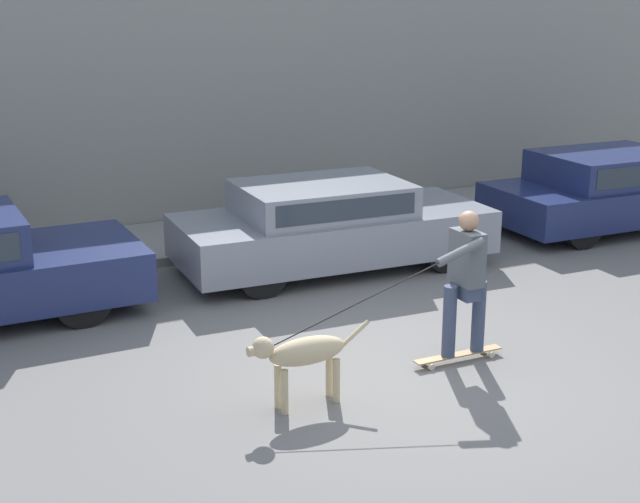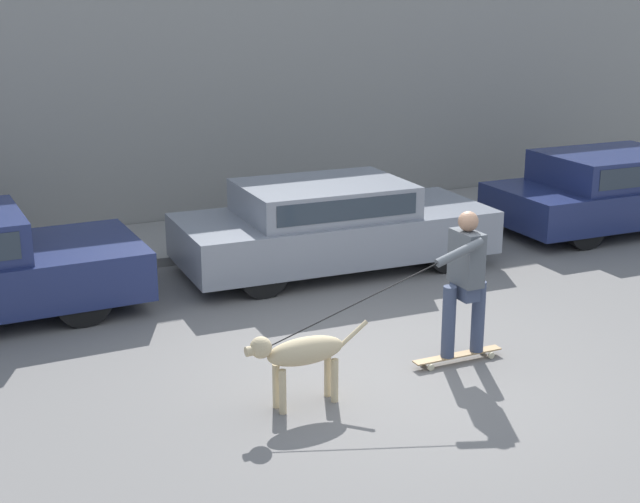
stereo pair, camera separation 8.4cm
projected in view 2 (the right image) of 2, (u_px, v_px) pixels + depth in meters
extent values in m
plane|color=slate|center=(403.00, 369.00, 9.20)|extent=(36.00, 36.00, 0.00)
cube|color=gray|center=(196.00, 102.00, 14.47)|extent=(32.00, 0.30, 4.03)
cube|color=gray|center=(224.00, 235.00, 13.98)|extent=(30.00, 2.05, 0.13)
cylinder|color=black|center=(57.00, 261.00, 11.69)|extent=(0.68, 0.21, 0.68)
cylinder|color=black|center=(83.00, 298.00, 10.32)|extent=(0.68, 0.21, 0.68)
cylinder|color=black|center=(394.00, 222.00, 13.67)|extent=(0.68, 0.22, 0.67)
cylinder|color=black|center=(447.00, 248.00, 12.30)|extent=(0.68, 0.22, 0.67)
cylinder|color=black|center=(226.00, 241.00, 12.65)|extent=(0.68, 0.22, 0.67)
cylinder|color=black|center=(263.00, 272.00, 11.27)|extent=(0.68, 0.22, 0.67)
cube|color=gray|center=(335.00, 233.00, 12.43)|extent=(4.42, 1.95, 0.60)
cube|color=gray|center=(323.00, 198.00, 12.21)|extent=(2.31, 1.70, 0.44)
cube|color=#28333D|center=(349.00, 210.00, 11.49)|extent=(1.98, 0.08, 0.28)
cylinder|color=black|center=(522.00, 205.00, 14.77)|extent=(0.66, 0.21, 0.66)
cylinder|color=black|center=(585.00, 228.00, 13.37)|extent=(0.66, 0.21, 0.66)
cube|color=navy|center=(617.00, 199.00, 14.53)|extent=(4.23, 1.92, 0.57)
cube|color=navy|center=(612.00, 168.00, 14.32)|extent=(2.24, 1.70, 0.49)
cylinder|color=tan|center=(283.00, 392.00, 8.18)|extent=(0.07, 0.07, 0.44)
cylinder|color=tan|center=(276.00, 386.00, 8.31)|extent=(0.07, 0.07, 0.44)
cylinder|color=tan|center=(335.00, 381.00, 8.42)|extent=(0.07, 0.07, 0.44)
cylinder|color=tan|center=(328.00, 375.00, 8.54)|extent=(0.07, 0.07, 0.44)
ellipsoid|color=tan|center=(305.00, 351.00, 8.27)|extent=(0.78, 0.29, 0.26)
sphere|color=tan|center=(261.00, 347.00, 8.04)|extent=(0.20, 0.20, 0.20)
cylinder|color=tan|center=(252.00, 351.00, 8.01)|extent=(0.11, 0.09, 0.09)
cylinder|color=tan|center=(353.00, 334.00, 8.47)|extent=(0.31, 0.05, 0.23)
cylinder|color=beige|center=(431.00, 367.00, 9.16)|extent=(0.07, 0.03, 0.07)
cylinder|color=beige|center=(423.00, 362.00, 9.29)|extent=(0.07, 0.03, 0.07)
cylinder|color=beige|center=(491.00, 355.00, 9.46)|extent=(0.07, 0.03, 0.07)
cylinder|color=beige|center=(483.00, 350.00, 9.59)|extent=(0.07, 0.03, 0.07)
cube|color=#A88456|center=(458.00, 355.00, 9.36)|extent=(1.04, 0.13, 0.02)
cylinder|color=#38425B|center=(449.00, 322.00, 9.20)|extent=(0.14, 0.14, 0.77)
cylinder|color=#38425B|center=(478.00, 317.00, 9.35)|extent=(0.14, 0.14, 0.77)
cube|color=#38425B|center=(465.00, 291.00, 9.19)|extent=(0.17, 0.31, 0.15)
cube|color=#4C5156|center=(467.00, 258.00, 9.08)|extent=(0.20, 0.40, 0.56)
sphere|color=#997056|center=(468.00, 221.00, 8.98)|extent=(0.21, 0.21, 0.21)
cylinder|color=#4C5156|center=(453.00, 255.00, 9.31)|extent=(0.09, 0.09, 0.54)
cylinder|color=#4C5156|center=(460.00, 252.00, 8.72)|extent=(0.54, 0.09, 0.25)
cylinder|color=black|center=(352.00, 306.00, 8.35)|extent=(1.85, 0.01, 0.59)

